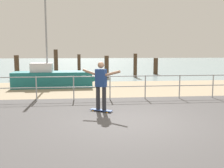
{
  "coord_description": "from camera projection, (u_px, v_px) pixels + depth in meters",
  "views": [
    {
      "loc": [
        -1.42,
        -7.38,
        2.13
      ],
      "look_at": [
        -0.44,
        2.0,
        0.9
      ],
      "focal_mm": 42.02,
      "sensor_mm": 36.0,
      "label": 1
    }
  ],
  "objects": [
    {
      "name": "skateboard",
      "position": [
        101.0,
        110.0,
        9.03
      ],
      "size": [
        0.78,
        0.6,
        0.08
      ],
      "color": "#334C8C",
      "rests_on": "ground"
    },
    {
      "name": "groyne_post_1",
      "position": [
        56.0,
        61.0,
        25.64
      ],
      "size": [
        0.39,
        0.39,
        2.17
      ],
      "primitive_type": "cylinder",
      "color": "#422D1E",
      "rests_on": "ground"
    },
    {
      "name": "groyne_post_0",
      "position": [
        17.0,
        67.0,
        19.47
      ],
      "size": [
        0.35,
        0.35,
        1.74
      ],
      "primitive_type": "cylinder",
      "color": "#422D1E",
      "rests_on": "ground"
    },
    {
      "name": "skateboarder",
      "position": [
        101.0,
        83.0,
        8.91
      ],
      "size": [
        1.26,
        0.86,
        1.65
      ],
      "color": "#26262B",
      "rests_on": "skateboard"
    },
    {
      "name": "sailboat",
      "position": [
        56.0,
        78.0,
        14.93
      ],
      "size": [
        4.99,
        1.57,
        5.63
      ],
      "color": "#19666B",
      "rests_on": "ground"
    },
    {
      "name": "sea_surface",
      "position": [
        93.0,
        63.0,
        42.22
      ],
      "size": [
        72.0,
        50.0,
        0.04
      ],
      "primitive_type": "cube",
      "color": "#849EA3",
      "rests_on": "ground"
    },
    {
      "name": "groyne_post_4",
      "position": [
        135.0,
        66.0,
        20.34
      ],
      "size": [
        0.28,
        0.28,
        1.85
      ],
      "primitive_type": "cylinder",
      "color": "#422D1E",
      "rests_on": "ground"
    },
    {
      "name": "ground_plane",
      "position": [
        141.0,
        134.0,
        6.72
      ],
      "size": [
        24.0,
        10.0,
        0.04
      ],
      "primitive_type": "cube",
      "color": "#474444",
      "rests_on": "ground"
    },
    {
      "name": "groyne_post_2",
      "position": [
        79.0,
        63.0,
        26.37
      ],
      "size": [
        0.32,
        0.32,
        1.69
      ],
      "primitive_type": "cylinder",
      "color": "#422D1E",
      "rests_on": "ground"
    },
    {
      "name": "groyne_post_5",
      "position": [
        156.0,
        66.0,
        22.76
      ],
      "size": [
        0.38,
        0.38,
        1.43
      ],
      "primitive_type": "cylinder",
      "color": "#422D1E",
      "rests_on": "ground"
    },
    {
      "name": "beach_strip",
      "position": [
        110.0,
        88.0,
        14.61
      ],
      "size": [
        24.0,
        6.0,
        0.04
      ],
      "primitive_type": "cube",
      "color": "tan",
      "rests_on": "ground"
    },
    {
      "name": "railing_fence",
      "position": [
        110.0,
        84.0,
        11.13
      ],
      "size": [
        12.31,
        0.05,
        1.05
      ],
      "color": "#9EA0A5",
      "rests_on": "ground"
    },
    {
      "name": "groyne_post_3",
      "position": [
        107.0,
        67.0,
        20.11
      ],
      "size": [
        0.33,
        0.33,
        1.69
      ],
      "primitive_type": "cylinder",
      "color": "#422D1E",
      "rests_on": "ground"
    }
  ]
}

